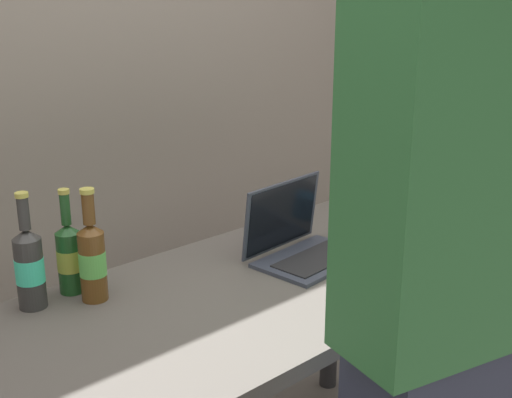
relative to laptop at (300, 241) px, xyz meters
The scene contains 8 objects.
desk 0.33m from the laptop, 169.08° to the right, with size 1.59×0.74×0.77m.
laptop is the anchor object (origin of this frame).
beer_bottle_dark 0.64m from the laptop, 164.65° to the left, with size 0.07×0.07×0.31m.
beer_bottle_amber 0.79m from the laptop, 162.50° to the left, with size 0.07×0.07×0.31m.
beer_bottle_green 0.68m from the laptop, 158.24° to the left, with size 0.07×0.07×0.29m.
person_figure 0.78m from the laptop, 113.97° to the right, with size 0.49×0.34×1.85m.
coffee_mug 0.26m from the laptop, ahead, with size 0.11×0.08×0.08m.
back_wall 1.03m from the laptop, 107.87° to the left, with size 6.00×0.10×2.60m, color gray.
Camera 1 is at (-1.11, -1.26, 1.57)m, focal length 47.09 mm.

